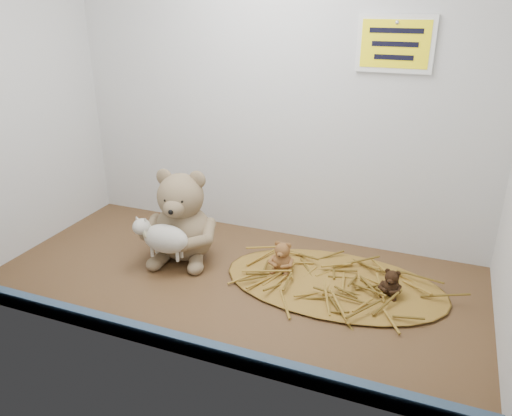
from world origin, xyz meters
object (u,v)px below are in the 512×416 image
at_px(toy_lamb, 166,239).
at_px(main_teddy, 182,215).
at_px(mini_teddy_tan, 283,255).
at_px(mini_teddy_brown, 392,281).

bearing_deg(toy_lamb, main_teddy, 90.00).
distance_m(main_teddy, mini_teddy_tan, 0.29).
bearing_deg(toy_lamb, mini_teddy_tan, 19.94).
relative_size(main_teddy, toy_lamb, 1.55).
height_order(main_teddy, mini_teddy_brown, main_teddy).
xyz_separation_m(toy_lamb, mini_teddy_brown, (0.55, 0.08, -0.05)).
xyz_separation_m(main_teddy, mini_teddy_brown, (0.55, -0.00, -0.08)).
relative_size(main_teddy, mini_teddy_brown, 3.71).
xyz_separation_m(main_teddy, mini_teddy_tan, (0.28, 0.01, -0.07)).
bearing_deg(main_teddy, mini_teddy_brown, -11.58).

